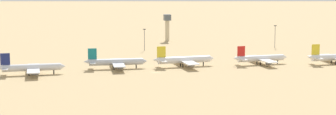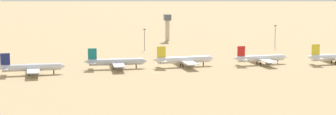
{
  "view_description": "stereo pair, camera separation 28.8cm",
  "coord_description": "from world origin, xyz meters",
  "px_view_note": "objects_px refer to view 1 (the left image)",
  "views": [
    {
      "loc": [
        -46.35,
        -289.68,
        52.53
      ],
      "look_at": [
        8.93,
        10.68,
        6.0
      ],
      "focal_mm": 60.8,
      "sensor_mm": 36.0,
      "label": 1
    },
    {
      "loc": [
        -46.07,
        -289.74,
        52.53
      ],
      "look_at": [
        8.93,
        10.68,
        6.0
      ],
      "focal_mm": 60.8,
      "sensor_mm": 36.0,
      "label": 2
    }
  ],
  "objects_px": {
    "light_pole_mid": "(144,38)",
    "light_pole_west": "(275,35)",
    "control_tower": "(167,25)",
    "parked_jet_yellow_6": "(335,57)",
    "parked_jet_navy_2": "(31,68)",
    "parked_jet_teal_3": "(115,62)",
    "parked_jet_red_5": "(260,58)",
    "parked_jet_yellow_4": "(183,60)"
  },
  "relations": [
    {
      "from": "parked_jet_yellow_6",
      "to": "light_pole_west",
      "type": "relative_size",
      "value": 2.3
    },
    {
      "from": "parked_jet_yellow_4",
      "to": "control_tower",
      "type": "relative_size",
      "value": 1.79
    },
    {
      "from": "control_tower",
      "to": "light_pole_west",
      "type": "xyz_separation_m",
      "value": [
        66.58,
        -50.9,
        -3.17
      ]
    },
    {
      "from": "light_pole_mid",
      "to": "light_pole_west",
      "type": "bearing_deg",
      "value": -0.92
    },
    {
      "from": "parked_jet_red_5",
      "to": "light_pole_west",
      "type": "distance_m",
      "value": 76.11
    },
    {
      "from": "parked_jet_yellow_4",
      "to": "light_pole_west",
      "type": "xyz_separation_m",
      "value": [
        78.95,
        66.78,
        5.05
      ]
    },
    {
      "from": "control_tower",
      "to": "parked_jet_red_5",
      "type": "bearing_deg",
      "value": -74.89
    },
    {
      "from": "light_pole_mid",
      "to": "parked_jet_red_5",
      "type": "bearing_deg",
      "value": -50.74
    },
    {
      "from": "light_pole_mid",
      "to": "parked_jet_navy_2",
      "type": "bearing_deg",
      "value": -131.55
    },
    {
      "from": "control_tower",
      "to": "parked_jet_yellow_6",
      "type": "bearing_deg",
      "value": -58.8
    },
    {
      "from": "parked_jet_yellow_6",
      "to": "light_pole_mid",
      "type": "distance_m",
      "value": 124.24
    },
    {
      "from": "parked_jet_yellow_6",
      "to": "control_tower",
      "type": "distance_m",
      "value": 144.95
    },
    {
      "from": "parked_jet_yellow_6",
      "to": "light_pole_west",
      "type": "xyz_separation_m",
      "value": [
        -8.38,
        72.88,
        5.09
      ]
    },
    {
      "from": "control_tower",
      "to": "light_pole_mid",
      "type": "xyz_separation_m",
      "value": [
        -24.46,
        -49.43,
        -3.63
      ]
    },
    {
      "from": "parked_jet_navy_2",
      "to": "parked_jet_yellow_6",
      "type": "height_order",
      "value": "parked_jet_yellow_6"
    },
    {
      "from": "parked_jet_teal_3",
      "to": "light_pole_mid",
      "type": "distance_m",
      "value": 73.18
    },
    {
      "from": "parked_jet_red_5",
      "to": "light_pole_mid",
      "type": "height_order",
      "value": "light_pole_mid"
    },
    {
      "from": "parked_jet_red_5",
      "to": "control_tower",
      "type": "bearing_deg",
      "value": 98.83
    },
    {
      "from": "parked_jet_teal_3",
      "to": "light_pole_mid",
      "type": "height_order",
      "value": "light_pole_mid"
    },
    {
      "from": "light_pole_mid",
      "to": "parked_jet_teal_3",
      "type": "bearing_deg",
      "value": -110.57
    },
    {
      "from": "parked_jet_yellow_4",
      "to": "light_pole_mid",
      "type": "bearing_deg",
      "value": 94.61
    },
    {
      "from": "parked_jet_red_5",
      "to": "control_tower",
      "type": "distance_m",
      "value": 123.01
    },
    {
      "from": "light_pole_west",
      "to": "light_pole_mid",
      "type": "bearing_deg",
      "value": 179.08
    },
    {
      "from": "parked_jet_yellow_4",
      "to": "parked_jet_red_5",
      "type": "distance_m",
      "value": 44.35
    },
    {
      "from": "parked_jet_teal_3",
      "to": "parked_jet_yellow_4",
      "type": "relative_size",
      "value": 0.97
    },
    {
      "from": "parked_jet_red_5",
      "to": "light_pole_mid",
      "type": "bearing_deg",
      "value": 122.99
    },
    {
      "from": "parked_jet_yellow_4",
      "to": "light_pole_west",
      "type": "bearing_deg",
      "value": 34.79
    },
    {
      "from": "light_pole_mid",
      "to": "control_tower",
      "type": "bearing_deg",
      "value": 63.67
    },
    {
      "from": "control_tower",
      "to": "light_pole_mid",
      "type": "distance_m",
      "value": 55.27
    },
    {
      "from": "parked_jet_navy_2",
      "to": "parked_jet_red_5",
      "type": "relative_size",
      "value": 1.05
    },
    {
      "from": "parked_jet_navy_2",
      "to": "light_pole_west",
      "type": "xyz_separation_m",
      "value": [
        160.83,
        77.26,
        5.14
      ]
    },
    {
      "from": "control_tower",
      "to": "light_pole_mid",
      "type": "relative_size",
      "value": 1.38
    },
    {
      "from": "parked_jet_navy_2",
      "to": "parked_jet_red_5",
      "type": "xyz_separation_m",
      "value": [
        126.23,
        9.68,
        -0.18
      ]
    },
    {
      "from": "parked_jet_red_5",
      "to": "parked_jet_teal_3",
      "type": "bearing_deg",
      "value": 173.25
    },
    {
      "from": "parked_jet_yellow_4",
      "to": "parked_jet_teal_3",
      "type": "bearing_deg",
      "value": 174.75
    },
    {
      "from": "parked_jet_yellow_6",
      "to": "parked_jet_navy_2",
      "type": "bearing_deg",
      "value": 177.42
    },
    {
      "from": "light_pole_west",
      "to": "parked_jet_red_5",
      "type": "bearing_deg",
      "value": -117.12
    },
    {
      "from": "parked_jet_yellow_4",
      "to": "parked_jet_yellow_6",
      "type": "bearing_deg",
      "value": -9.44
    },
    {
      "from": "light_pole_west",
      "to": "parked_jet_navy_2",
      "type": "bearing_deg",
      "value": -154.34
    },
    {
      "from": "parked_jet_teal_3",
      "to": "parked_jet_red_5",
      "type": "relative_size",
      "value": 1.04
    },
    {
      "from": "parked_jet_red_5",
      "to": "parked_jet_yellow_6",
      "type": "distance_m",
      "value": 43.31
    },
    {
      "from": "control_tower",
      "to": "light_pole_west",
      "type": "bearing_deg",
      "value": -37.4
    }
  ]
}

